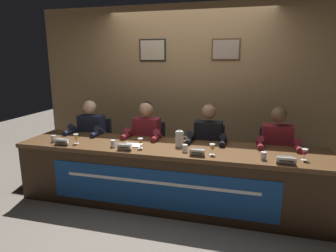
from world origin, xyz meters
name	(u,v)px	position (x,y,z in m)	size (l,w,h in m)	color
ground_plane	(168,202)	(0.00, 0.00, 0.00)	(12.00, 12.00, 0.00)	#70665B
wall_back_panelled	(188,90)	(0.00, 1.26, 1.30)	(4.96, 0.14, 2.60)	#937047
conference_table	(165,167)	(0.00, -0.12, 0.51)	(3.76, 0.80, 0.74)	brown
chair_far_left	(97,149)	(-1.30, 0.58, 0.43)	(0.44, 0.44, 0.89)	black
panelist_far_left	(89,135)	(-1.30, 0.38, 0.70)	(0.51, 0.48, 1.22)	black
nameplate_far_left	(61,142)	(-1.28, -0.29, 0.78)	(0.19, 0.06, 0.08)	white
juice_glass_far_left	(76,137)	(-1.14, -0.20, 0.83)	(0.06, 0.06, 0.12)	white
water_cup_far_left	(54,139)	(-1.46, -0.20, 0.78)	(0.06, 0.06, 0.08)	silver
chair_center_left	(150,153)	(-0.43, 0.58, 0.43)	(0.44, 0.44, 0.89)	black
panelist_center_left	(145,139)	(-0.43, 0.38, 0.70)	(0.51, 0.48, 1.22)	black
nameplate_center_left	(124,147)	(-0.44, -0.30, 0.78)	(0.17, 0.06, 0.08)	white
juice_glass_center_left	(140,141)	(-0.29, -0.18, 0.83)	(0.06, 0.06, 0.12)	white
water_cup_center_left	(113,144)	(-0.63, -0.21, 0.78)	(0.06, 0.06, 0.08)	silver
chair_center_right	(208,158)	(0.43, 0.58, 0.43)	(0.44, 0.44, 0.89)	black
panelist_center_right	(207,143)	(0.43, 0.38, 0.70)	(0.51, 0.48, 1.22)	black
nameplate_center_right	(197,152)	(0.41, -0.28, 0.78)	(0.17, 0.06, 0.08)	white
juice_glass_center_right	(212,147)	(0.56, -0.20, 0.83)	(0.06, 0.06, 0.12)	white
water_cup_center_right	(185,149)	(0.25, -0.18, 0.78)	(0.06, 0.06, 0.08)	silver
chair_far_right	(274,164)	(1.30, 0.58, 0.43)	(0.44, 0.44, 0.89)	black
panelist_far_right	(277,148)	(1.30, 0.38, 0.70)	(0.51, 0.48, 1.22)	black
nameplate_far_right	(286,160)	(1.31, -0.31, 0.78)	(0.19, 0.06, 0.08)	white
juice_glass_far_right	(305,152)	(1.51, -0.14, 0.83)	(0.06, 0.06, 0.12)	white
water_cup_far_right	(264,156)	(1.10, -0.23, 0.78)	(0.06, 0.06, 0.08)	silver
water_pitcher_central	(180,139)	(0.14, 0.02, 0.84)	(0.15, 0.10, 0.21)	silver
document_stack_center_left	(133,145)	(-0.42, -0.10, 0.75)	(0.23, 0.17, 0.01)	white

